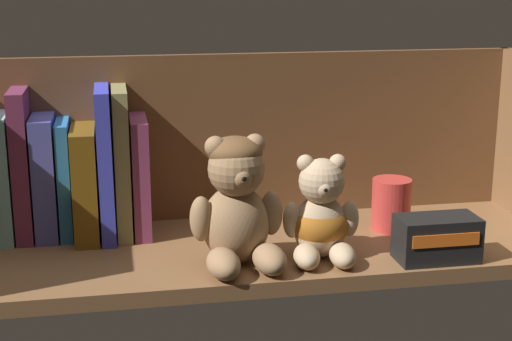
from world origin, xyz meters
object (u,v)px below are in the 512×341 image
book_4 (46,176)px  teddy_bear_larger (237,205)px  book_6 (86,180)px  small_product_box (437,239)px  teddy_bear_smaller (321,218)px  book_5 (65,178)px  book_3 (23,164)px  book_8 (122,160)px  pillar_candle (391,204)px  book_7 (105,160)px  book_2 (2,176)px  book_9 (140,173)px

book_4 → teddy_bear_larger: bearing=-33.2°
book_6 → small_product_box: book_6 is taller
teddy_bear_smaller → book_4: bearing=156.0°
book_5 → small_product_box: 50.25cm
book_3 → book_8: 13.15cm
teddy_bear_larger → pillar_candle: 25.46cm
book_4 → book_7: size_ratio=0.81×
teddy_bear_larger → book_8: bearing=131.0°
book_5 → book_8: size_ratio=0.79×
book_2 → book_7: 13.89cm
book_7 → small_product_box: 45.53cm
teddy_bear_larger → book_5: bearing=143.8°
book_6 → small_product_box: bearing=-23.5°
book_2 → teddy_bear_smaller: bearing=-20.9°
book_9 → pillar_candle: 35.50cm
book_2 → pillar_candle: (53.00, -6.51, -4.98)cm
small_product_box → teddy_bear_smaller: bearing=166.0°
teddy_bear_larger → pillar_candle: size_ratio=2.24×
book_7 → book_8: 2.20cm
book_4 → book_6: bearing=0.0°
book_2 → book_9: size_ratio=1.06×
teddy_bear_larger → small_product_box: bearing=-7.7°
book_9 → small_product_box: size_ratio=1.59×
book_5 → book_8: bearing=0.0°
book_9 → teddy_bear_larger: size_ratio=1.00×
book_6 → teddy_bear_larger: size_ratio=0.93×
teddy_bear_larger → pillar_candle: (23.43, 9.10, -4.10)cm
book_7 → book_4: bearing=180.0°
book_8 → book_9: size_ratio=1.25×
book_4 → book_9: size_ratio=1.03×
small_product_box → book_2: bearing=160.8°
book_5 → book_6: size_ratio=1.05×
book_9 → teddy_bear_smaller: 26.97cm
book_4 → teddy_bear_larger: size_ratio=1.02×
small_product_box → book_4: bearing=158.8°
book_4 → book_6: size_ratio=1.10×
book_9 → small_product_box: bearing=-27.7°
book_9 → teddy_bear_smaller: size_ratio=1.21×
book_3 → small_product_box: 55.53cm
book_5 → book_9: size_ratio=0.98×
book_2 → book_6: (10.99, 0.00, -1.02)cm
book_6 → book_7: 3.88cm
book_4 → book_7: book_7 is taller
book_3 → pillar_candle: bearing=-7.4°
book_6 → book_9: bearing=0.0°
book_5 → book_6: bearing=0.0°
pillar_candle → small_product_box: 12.57cm
book_9 → book_3: bearing=180.0°
book_8 → pillar_candle: size_ratio=2.79×
book_6 → book_9: book_9 is taller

